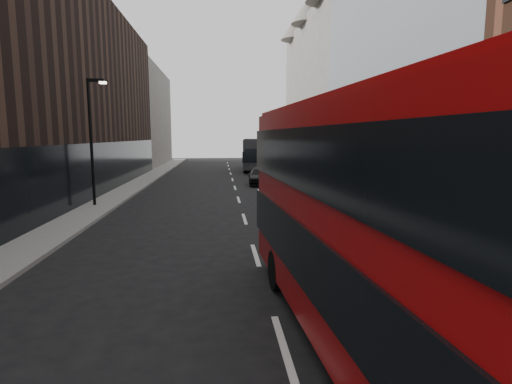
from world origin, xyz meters
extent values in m
cube|color=slate|center=(7.50, 25.00, 0.07)|extent=(3.00, 80.00, 0.15)
cube|color=slate|center=(-8.00, 25.00, 0.07)|extent=(2.00, 80.00, 0.15)
cube|color=#91969A|center=(11.50, 21.00, 10.00)|extent=(5.00, 22.00, 20.00)
cube|color=silver|center=(9.15, 21.00, 1.90)|extent=(0.35, 21.00, 3.80)
cube|color=#625E56|center=(11.50, 44.00, 9.00)|extent=(5.00, 24.00, 18.00)
cone|color=#625E56|center=(9.50, 44.00, 19.50)|extent=(4.00, 4.00, 3.00)
cone|color=#625E56|center=(9.50, 52.00, 19.50)|extent=(4.00, 4.00, 3.00)
cube|color=black|center=(-11.50, 30.00, 7.00)|extent=(5.00, 24.00, 14.00)
cube|color=#625E56|center=(-11.50, 52.00, 6.50)|extent=(5.00, 20.00, 13.00)
cylinder|color=black|center=(-8.30, 18.00, 3.65)|extent=(0.16, 0.16, 7.00)
cube|color=black|center=(-7.90, 18.00, 7.05)|extent=(0.90, 0.15, 0.18)
cube|color=#FFF2CC|center=(-7.50, 18.00, 6.93)|extent=(0.35, 0.22, 0.12)
cube|color=#97090A|center=(1.69, 1.29, 2.51)|extent=(3.36, 11.64, 4.18)
cube|color=black|center=(1.69, 1.29, 1.83)|extent=(3.48, 11.69, 1.15)
cube|color=black|center=(1.69, 1.29, 3.60)|extent=(3.48, 11.69, 1.15)
cube|color=black|center=(1.31, 7.05, 1.98)|extent=(2.22, 0.22, 1.46)
cube|color=#97090A|center=(1.69, 1.29, 4.63)|extent=(3.22, 11.17, 0.12)
cylinder|color=black|center=(0.29, 4.88, 0.52)|extent=(0.38, 1.06, 1.04)
cylinder|color=black|center=(2.60, 5.03, 0.52)|extent=(0.38, 1.06, 1.04)
cube|color=black|center=(3.13, 42.61, 2.03)|extent=(3.69, 11.64, 3.22)
cube|color=black|center=(3.13, 42.61, 1.82)|extent=(3.81, 11.70, 1.14)
cube|color=black|center=(2.57, 36.89, 1.98)|extent=(2.21, 0.29, 1.46)
cube|color=black|center=(3.68, 48.34, 1.98)|extent=(2.21, 0.29, 1.46)
cube|color=black|center=(3.13, 42.61, 3.67)|extent=(3.54, 11.17, 0.12)
cylinder|color=black|center=(2.33, 46.37, 0.52)|extent=(0.41, 1.07, 1.04)
cylinder|color=black|center=(4.62, 46.15, 0.52)|extent=(0.41, 1.07, 1.04)
cylinder|color=black|center=(1.63, 39.08, 0.52)|extent=(0.41, 1.07, 1.04)
cylinder|color=black|center=(3.92, 38.86, 0.52)|extent=(0.41, 1.07, 1.04)
imported|color=black|center=(2.75, 13.77, 0.72)|extent=(2.25, 4.40, 1.43)
imported|color=gray|center=(3.52, 20.10, 0.73)|extent=(1.93, 4.56, 1.46)
imported|color=black|center=(2.22, 28.06, 0.69)|extent=(2.22, 4.88, 1.39)
camera|label=1|loc=(-1.18, -5.13, 4.02)|focal=28.00mm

